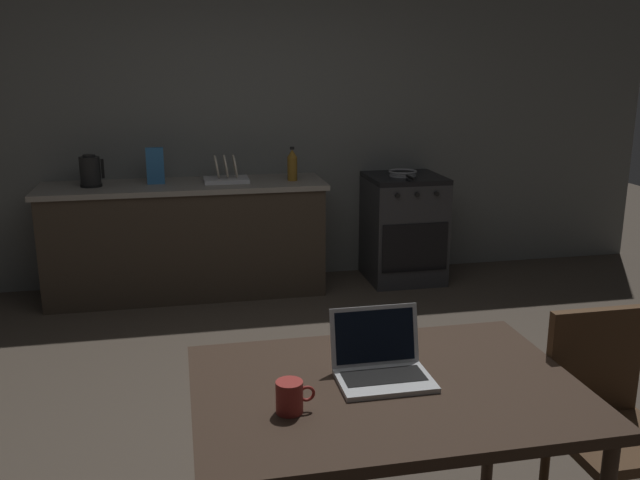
{
  "coord_description": "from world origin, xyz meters",
  "views": [
    {
      "loc": [
        -0.6,
        -2.98,
        1.81
      ],
      "look_at": [
        0.18,
        0.74,
        0.8
      ],
      "focal_mm": 38.65,
      "sensor_mm": 36.0,
      "label": 1
    }
  ],
  "objects_px": {
    "frying_pan": "(403,173)",
    "chair": "(605,415)",
    "coffee_mug": "(290,397)",
    "stove_oven": "(403,228)",
    "dining_table": "(386,402)",
    "bottle": "(292,165)",
    "cereal_box": "(155,166)",
    "laptop": "(381,365)",
    "dish_rack": "(226,176)",
    "electric_kettle": "(90,171)"
  },
  "relations": [
    {
      "from": "stove_oven",
      "to": "laptop",
      "type": "relative_size",
      "value": 2.75
    },
    {
      "from": "stove_oven",
      "to": "frying_pan",
      "type": "relative_size",
      "value": 2.17
    },
    {
      "from": "dining_table",
      "to": "chair",
      "type": "relative_size",
      "value": 1.45
    },
    {
      "from": "electric_kettle",
      "to": "cereal_box",
      "type": "relative_size",
      "value": 0.87
    },
    {
      "from": "chair",
      "to": "dish_rack",
      "type": "relative_size",
      "value": 2.66
    },
    {
      "from": "frying_pan",
      "to": "stove_oven",
      "type": "bearing_deg",
      "value": 45.84
    },
    {
      "from": "coffee_mug",
      "to": "dish_rack",
      "type": "xyz_separation_m",
      "value": [
        0.06,
        3.38,
        0.14
      ]
    },
    {
      "from": "electric_kettle",
      "to": "dish_rack",
      "type": "relative_size",
      "value": 0.7
    },
    {
      "from": "laptop",
      "to": "dining_table",
      "type": "bearing_deg",
      "value": -87.18
    },
    {
      "from": "dining_table",
      "to": "chair",
      "type": "height_order",
      "value": "chair"
    },
    {
      "from": "stove_oven",
      "to": "dining_table",
      "type": "distance_m",
      "value": 3.46
    },
    {
      "from": "dining_table",
      "to": "cereal_box",
      "type": "bearing_deg",
      "value": 104.12
    },
    {
      "from": "frying_pan",
      "to": "cereal_box",
      "type": "xyz_separation_m",
      "value": [
        -1.95,
        0.05,
        0.11
      ]
    },
    {
      "from": "dish_rack",
      "to": "frying_pan",
      "type": "bearing_deg",
      "value": -1.19
    },
    {
      "from": "bottle",
      "to": "frying_pan",
      "type": "height_order",
      "value": "bottle"
    },
    {
      "from": "stove_oven",
      "to": "bottle",
      "type": "bearing_deg",
      "value": -177.1
    },
    {
      "from": "electric_kettle",
      "to": "coffee_mug",
      "type": "relative_size",
      "value": 1.91
    },
    {
      "from": "cereal_box",
      "to": "electric_kettle",
      "type": "bearing_deg",
      "value": -177.56
    },
    {
      "from": "stove_oven",
      "to": "frying_pan",
      "type": "height_order",
      "value": "frying_pan"
    },
    {
      "from": "laptop",
      "to": "frying_pan",
      "type": "height_order",
      "value": "laptop"
    },
    {
      "from": "stove_oven",
      "to": "dish_rack",
      "type": "relative_size",
      "value": 2.59
    },
    {
      "from": "laptop",
      "to": "dish_rack",
      "type": "xyz_separation_m",
      "value": [
        -0.29,
        3.2,
        0.15
      ]
    },
    {
      "from": "frying_pan",
      "to": "dish_rack",
      "type": "bearing_deg",
      "value": 178.81
    },
    {
      "from": "chair",
      "to": "dish_rack",
      "type": "distance_m",
      "value": 3.48
    },
    {
      "from": "stove_oven",
      "to": "coffee_mug",
      "type": "bearing_deg",
      "value": -114.05
    },
    {
      "from": "bottle",
      "to": "coffee_mug",
      "type": "bearing_deg",
      "value": -99.69
    },
    {
      "from": "electric_kettle",
      "to": "coffee_mug",
      "type": "height_order",
      "value": "electric_kettle"
    },
    {
      "from": "coffee_mug",
      "to": "stove_oven",
      "type": "bearing_deg",
      "value": 65.95
    },
    {
      "from": "chair",
      "to": "electric_kettle",
      "type": "height_order",
      "value": "electric_kettle"
    },
    {
      "from": "frying_pan",
      "to": "chair",
      "type": "bearing_deg",
      "value": -94.91
    },
    {
      "from": "cereal_box",
      "to": "coffee_mug",
      "type": "bearing_deg",
      "value": -82.09
    },
    {
      "from": "electric_kettle",
      "to": "laptop",
      "type": "bearing_deg",
      "value": -68.06
    },
    {
      "from": "laptop",
      "to": "electric_kettle",
      "type": "height_order",
      "value": "electric_kettle"
    },
    {
      "from": "electric_kettle",
      "to": "bottle",
      "type": "height_order",
      "value": "bottle"
    },
    {
      "from": "coffee_mug",
      "to": "cereal_box",
      "type": "xyz_separation_m",
      "value": [
        -0.47,
        3.4,
        0.23
      ]
    },
    {
      "from": "bottle",
      "to": "frying_pan",
      "type": "distance_m",
      "value": 0.92
    },
    {
      "from": "dining_table",
      "to": "coffee_mug",
      "type": "distance_m",
      "value": 0.39
    },
    {
      "from": "cereal_box",
      "to": "laptop",
      "type": "bearing_deg",
      "value": -75.72
    },
    {
      "from": "stove_oven",
      "to": "dining_table",
      "type": "height_order",
      "value": "stove_oven"
    },
    {
      "from": "stove_oven",
      "to": "cereal_box",
      "type": "xyz_separation_m",
      "value": [
        -1.98,
        0.02,
        0.58
      ]
    },
    {
      "from": "dish_rack",
      "to": "coffee_mug",
      "type": "bearing_deg",
      "value": -90.97
    },
    {
      "from": "cereal_box",
      "to": "dish_rack",
      "type": "height_order",
      "value": "cereal_box"
    },
    {
      "from": "frying_pan",
      "to": "coffee_mug",
      "type": "bearing_deg",
      "value": -113.85
    },
    {
      "from": "laptop",
      "to": "electric_kettle",
      "type": "xyz_separation_m",
      "value": [
        -1.29,
        3.2,
        0.21
      ]
    },
    {
      "from": "stove_oven",
      "to": "bottle",
      "type": "xyz_separation_m",
      "value": [
        -0.94,
        -0.05,
        0.57
      ]
    },
    {
      "from": "dining_table",
      "to": "chair",
      "type": "distance_m",
      "value": 0.86
    },
    {
      "from": "stove_oven",
      "to": "chair",
      "type": "relative_size",
      "value": 0.97
    },
    {
      "from": "stove_oven",
      "to": "bottle",
      "type": "distance_m",
      "value": 1.1
    },
    {
      "from": "chair",
      "to": "cereal_box",
      "type": "distance_m",
      "value": 3.72
    },
    {
      "from": "stove_oven",
      "to": "bottle",
      "type": "height_order",
      "value": "bottle"
    }
  ]
}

